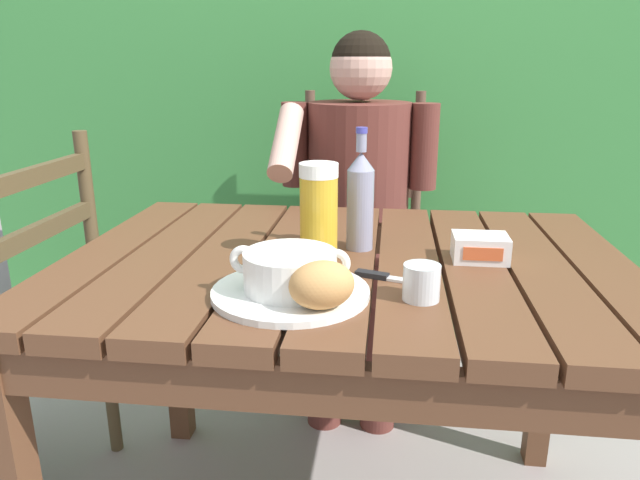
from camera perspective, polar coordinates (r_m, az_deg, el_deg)
dining_table at (r=1.23m, az=2.48°, el=-6.10°), size 1.14×0.83×0.74m
hedge_backdrop at (r=2.62m, az=1.40°, el=14.16°), size 3.21×0.86×1.83m
chair_near_diner at (r=2.09m, az=3.92°, el=-0.44°), size 0.43×0.45×1.02m
person_eating at (r=1.83m, az=3.61°, el=4.24°), size 0.48×0.47×1.21m
chair_far_side at (r=1.63m, az=-28.53°, el=-8.44°), size 0.41×0.49×0.95m
serving_plate at (r=0.99m, az=-2.90°, el=-5.13°), size 0.27×0.27×0.01m
soup_bowl at (r=0.98m, az=-2.94°, el=-2.92°), size 0.21×0.16×0.07m
bread_roll at (r=0.90m, az=0.18°, el=-4.42°), size 0.13×0.11×0.08m
beer_glass at (r=1.16m, az=-0.12°, el=2.87°), size 0.08×0.08×0.19m
beer_bottle at (r=1.22m, az=3.97°, el=4.02°), size 0.06×0.06×0.26m
water_glass_small at (r=0.98m, az=9.92°, el=-4.10°), size 0.06×0.06×0.06m
butter_tub at (r=1.20m, az=15.42°, el=-0.74°), size 0.11×0.08×0.05m
table_knife at (r=1.07m, az=6.54°, el=-3.66°), size 0.15×0.06×0.01m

